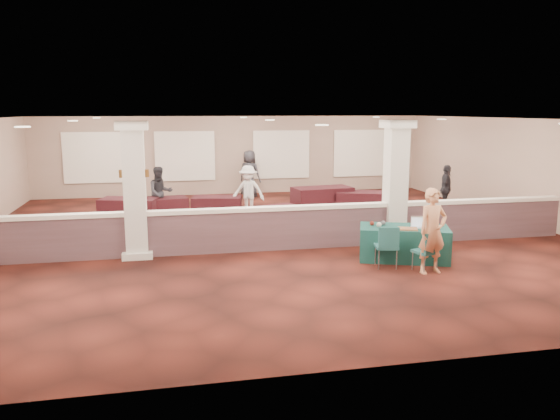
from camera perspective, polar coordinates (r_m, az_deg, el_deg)
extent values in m
plane|color=#4E1B13|center=(15.17, -1.02, -2.73)|extent=(16.00, 16.00, 0.00)
cube|color=gray|center=(22.76, -4.84, 5.73)|extent=(16.00, 0.04, 3.20)
cube|color=gray|center=(7.31, 10.80, -4.45)|extent=(16.00, 0.04, 3.20)
cube|color=gray|center=(18.16, 24.65, 3.62)|extent=(0.04, 16.00, 3.20)
cube|color=white|center=(14.78, -1.07, 9.45)|extent=(16.00, 16.00, 0.02)
cube|color=#4F353A|center=(13.63, 0.15, -2.09)|extent=(15.60, 0.20, 1.00)
cube|color=white|center=(13.52, 0.15, 0.19)|extent=(15.60, 0.28, 0.10)
cube|color=silver|center=(13.17, -14.93, 1.98)|extent=(0.50, 0.50, 3.20)
cube|color=silver|center=(13.47, -14.63, -4.43)|extent=(0.70, 0.70, 0.16)
cube|color=silver|center=(13.04, -15.24, 8.51)|extent=(0.72, 0.72, 0.20)
cube|color=silver|center=(14.35, 11.97, 2.78)|extent=(0.50, 0.50, 3.20)
cube|color=silver|center=(14.63, 11.74, -3.13)|extent=(0.70, 0.70, 0.16)
cube|color=silver|center=(14.24, 12.20, 8.78)|extent=(0.72, 0.72, 0.20)
cylinder|color=brown|center=(13.14, -16.23, 3.66)|extent=(0.12, 0.12, 0.18)
cylinder|color=beige|center=(13.14, -16.23, 3.66)|extent=(0.09, 0.09, 0.10)
cylinder|color=brown|center=(13.10, -13.79, 3.76)|extent=(0.12, 0.12, 0.18)
cylinder|color=beige|center=(13.10, -13.79, 3.76)|extent=(0.09, 0.09, 0.10)
cube|color=#0E3432|center=(13.07, 12.80, -3.40)|extent=(2.25, 1.64, 0.78)
cube|color=#1C5353|center=(12.24, 14.92, -4.22)|extent=(0.55, 0.55, 0.06)
cube|color=#1C5353|center=(12.05, 15.64, -3.32)|extent=(0.42, 0.17, 0.42)
cylinder|color=slate|center=(12.05, 14.84, -5.58)|extent=(0.03, 0.03, 0.40)
cylinder|color=slate|center=(12.30, 16.08, -5.32)|extent=(0.03, 0.03, 0.40)
cylinder|color=slate|center=(12.31, 13.67, -5.20)|extent=(0.03, 0.03, 0.40)
cylinder|color=slate|center=(12.55, 14.90, -4.95)|extent=(0.03, 0.03, 0.40)
cube|color=#1C5353|center=(12.35, 11.04, -3.77)|extent=(0.56, 0.56, 0.06)
cube|color=#1C5353|center=(12.08, 11.30, -2.83)|extent=(0.46, 0.13, 0.46)
cylinder|color=slate|center=(12.18, 10.29, -5.15)|extent=(0.03, 0.03, 0.43)
cylinder|color=slate|center=(12.27, 12.09, -5.10)|extent=(0.03, 0.03, 0.43)
cylinder|color=slate|center=(12.56, 9.93, -4.67)|extent=(0.03, 0.03, 0.43)
cylinder|color=slate|center=(12.64, 11.69, -4.63)|extent=(0.03, 0.03, 0.43)
imported|color=#E28C62|center=(12.03, 15.64, -2.13)|extent=(0.72, 0.54, 1.84)
cube|color=black|center=(17.83, -15.48, 0.05)|extent=(1.94, 1.36, 0.72)
cube|color=black|center=(15.38, -1.18, -1.12)|extent=(2.04, 1.45, 0.75)
cube|color=black|center=(18.95, 8.49, 0.87)|extent=(1.88, 1.34, 0.69)
cube|color=black|center=(17.99, -12.29, 0.19)|extent=(1.76, 1.11, 0.66)
cube|color=black|center=(18.06, -6.61, 0.38)|extent=(1.72, 1.09, 0.65)
cube|color=black|center=(18.98, 4.43, 1.17)|extent=(2.13, 1.28, 0.82)
imported|color=black|center=(17.95, -12.41, 1.79)|extent=(0.89, 0.64, 1.67)
imported|color=silver|center=(17.90, -3.34, 2.00)|extent=(1.17, 0.88, 1.67)
imported|color=black|center=(19.33, 16.94, 2.13)|extent=(0.92, 1.04, 1.63)
imported|color=black|center=(21.90, -3.21, 3.82)|extent=(1.04, 0.95, 1.87)
cube|color=#BBBBC0|center=(12.96, 14.30, -1.78)|extent=(0.41, 0.35, 0.02)
cube|color=#BBBBC0|center=(13.05, 14.27, -1.12)|extent=(0.33, 0.13, 0.23)
cube|color=#ADBBD0|center=(13.05, 14.27, -1.20)|extent=(0.30, 0.11, 0.20)
cube|color=#C3641F|center=(12.72, 13.20, -1.93)|extent=(0.51, 0.45, 0.03)
sphere|color=beige|center=(12.83, 10.31, -1.52)|extent=(0.12, 0.12, 0.12)
sphere|color=#5D1812|center=(12.98, 9.58, -1.38)|extent=(0.11, 0.11, 0.11)
sphere|color=#525157|center=(13.06, 10.74, -1.33)|extent=(0.11, 0.11, 0.11)
cube|color=red|center=(12.77, 16.07, -2.06)|extent=(0.13, 0.07, 0.01)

